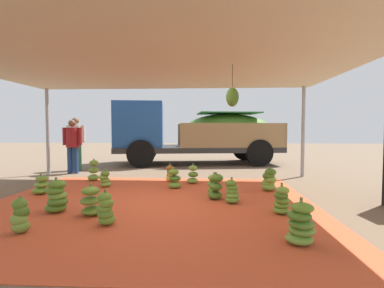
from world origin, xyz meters
The scene contains 22 objects.
ground_plane centered at (0.00, 3.00, 0.00)m, with size 40.00×40.00×0.00m, color brown.
tarp_orange centered at (0.00, 0.00, 0.01)m, with size 6.02×5.52×0.01m, color #D1512D.
tent_canopy centered at (0.01, -0.08, 2.58)m, with size 8.00×7.00×2.66m.
banana_bunch_0 centered at (0.07, 2.29, 0.21)m, with size 0.32×0.34×0.47m.
banana_bunch_1 centered at (1.22, 0.42, 0.24)m, with size 0.40×0.38×0.54m.
banana_bunch_2 centered at (1.51, 0.16, 0.21)m, with size 0.36×0.37×0.48m.
banana_bunch_3 centered at (-1.37, 1.45, 0.19)m, with size 0.32×0.34×0.44m.
banana_bunch_4 centered at (-1.41, -1.54, 0.23)m, with size 0.31×0.31×0.50m.
banana_bunch_5 centered at (0.28, 1.44, 0.21)m, with size 0.42×0.44×0.50m.
banana_bunch_6 centered at (-0.79, -0.74, 0.22)m, with size 0.46×0.48×0.52m.
banana_bunch_7 centered at (1.17, 0.88, 0.20)m, with size 0.33×0.35×0.47m.
banana_bunch_8 centered at (0.68, 2.02, 0.22)m, with size 0.39×0.39×0.51m.
banana_bunch_9 centered at (2.17, -1.70, 0.24)m, with size 0.46×0.46×0.56m.
banana_bunch_10 centered at (-0.40, -1.17, 0.23)m, with size 0.33×0.32×0.52m.
banana_bunch_11 centered at (-1.44, -0.59, 0.26)m, with size 0.47×0.44×0.58m.
banana_bunch_12 centered at (-2.47, 0.69, 0.19)m, with size 0.40×0.42×0.44m.
banana_bunch_13 centered at (-1.98, 2.27, 0.26)m, with size 0.37×0.36×0.59m.
banana_bunch_14 centered at (2.42, 1.26, 0.25)m, with size 0.41×0.42×0.54m.
banana_bunch_15 centered at (2.25, -0.50, 0.22)m, with size 0.33×0.36×0.51m.
cargo_truck_main centered at (0.52, 6.30, 1.26)m, with size 6.64×3.16×2.40m.
worker_0 centered at (-3.35, 4.19, 1.03)m, with size 0.65×0.40×1.77m.
worker_1 centered at (-3.14, 3.52, 0.98)m, with size 0.61×0.37×1.67m.
Camera 1 is at (1.06, -5.13, 1.38)m, focal length 26.81 mm.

